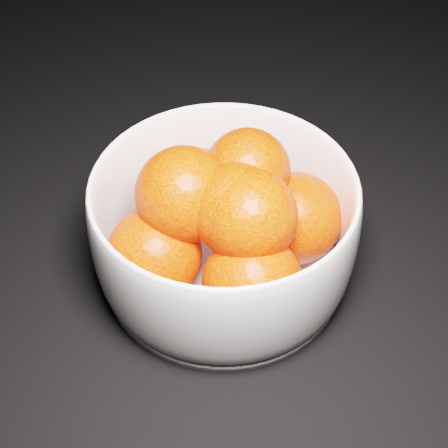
# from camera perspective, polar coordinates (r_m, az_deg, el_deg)

# --- Properties ---
(bowl) EXTENTS (0.24, 0.24, 0.12)m
(bowl) POSITION_cam_1_polar(r_m,az_deg,el_deg) (0.56, 0.00, -0.41)
(bowl) COLOR silver
(bowl) RESTS_ON ground
(orange_pile) EXTENTS (0.20, 0.19, 0.13)m
(orange_pile) POSITION_cam_1_polar(r_m,az_deg,el_deg) (0.54, 0.46, 0.39)
(orange_pile) COLOR #FF3208
(orange_pile) RESTS_ON bowl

